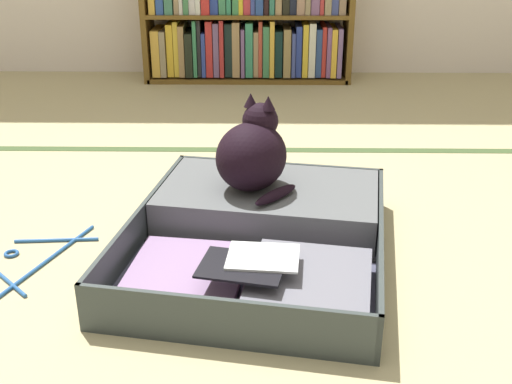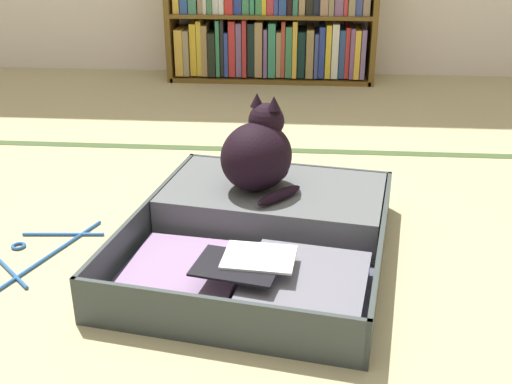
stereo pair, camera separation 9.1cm
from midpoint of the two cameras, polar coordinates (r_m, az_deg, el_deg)
name	(u,v)px [view 1 (the left image)]	position (r m, az deg, el deg)	size (l,w,h in m)	color
ground_plane	(198,304)	(1.55, -7.04, -10.17)	(10.00, 10.00, 0.00)	tan
tatami_border	(225,149)	(2.51, -3.92, 3.88)	(4.80, 0.05, 0.00)	#3C522B
bookshelf	(247,16)	(3.55, -1.56, 15.75)	(1.14, 0.28, 0.72)	brown
open_suitcase	(264,228)	(1.77, -0.71, -3.33)	(0.79, 0.91, 0.12)	#343D3C
black_cat	(254,154)	(1.81, -1.65, 3.50)	(0.28, 0.31, 0.27)	black
clothes_hanger	(35,259)	(1.83, -20.92, -5.72)	(0.28, 0.41, 0.01)	#265899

